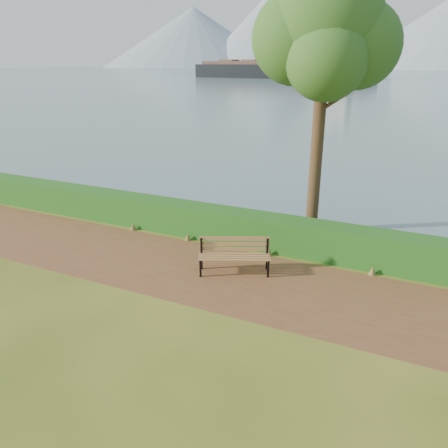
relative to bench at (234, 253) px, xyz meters
The scene contains 8 objects.
ground 1.42m from the bench, 148.70° to the right, with size 140.00×140.00×0.00m, color #445016.
path 1.30m from the bench, 161.27° to the right, with size 40.00×3.40×0.01m, color brown.
hedge 2.22m from the bench, 120.15° to the left, with size 32.00×0.85×1.00m, color #184915.
water 259.32m from the bench, 90.25° to the left, with size 700.00×510.00×0.00m, color slate.
mountains 406.41m from the bench, 91.45° to the left, with size 585.00×190.00×70.00m.
bench is the anchor object (origin of this frame).
tree 6.84m from the bench, 74.18° to the left, with size 4.23×3.48×8.22m.
cargo_ship 144.02m from the bench, 107.00° to the left, with size 62.34×14.78×18.75m.
Camera 1 is at (5.36, -8.99, 5.30)m, focal length 35.00 mm.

